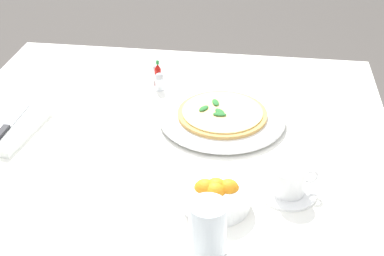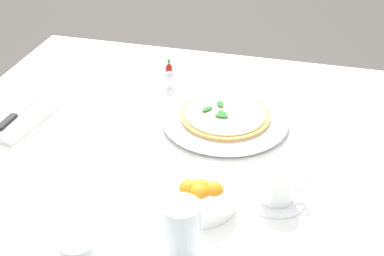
# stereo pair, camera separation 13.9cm
# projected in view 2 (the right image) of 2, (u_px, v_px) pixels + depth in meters

# --- Properties ---
(dining_table) EXTENTS (1.19, 1.19, 0.76)m
(dining_table) POSITION_uv_depth(u_px,v_px,m) (158.00, 186.00, 1.43)
(dining_table) COLOR white
(dining_table) RESTS_ON ground_plane
(pizza_plate) EXTENTS (0.34, 0.34, 0.02)m
(pizza_plate) POSITION_uv_depth(u_px,v_px,m) (225.00, 120.00, 1.45)
(pizza_plate) COLOR white
(pizza_plate) RESTS_ON dining_table
(pizza) EXTENTS (0.24, 0.24, 0.02)m
(pizza) POSITION_uv_depth(u_px,v_px,m) (225.00, 115.00, 1.44)
(pizza) COLOR tan
(pizza) RESTS_ON pizza_plate
(coffee_cup_near_right) EXTENTS (0.13, 0.13, 0.07)m
(coffee_cup_near_right) POSITION_uv_depth(u_px,v_px,m) (277.00, 189.00, 1.17)
(coffee_cup_near_right) COLOR white
(coffee_cup_near_right) RESTS_ON dining_table
(water_glass_center_back) EXTENTS (0.07, 0.07, 0.12)m
(water_glass_center_back) POSITION_uv_depth(u_px,v_px,m) (182.00, 231.00, 1.02)
(water_glass_center_back) COLOR white
(water_glass_center_back) RESTS_ON dining_table
(napkin_folded) EXTENTS (0.24, 0.16, 0.02)m
(napkin_folded) POSITION_uv_depth(u_px,v_px,m) (18.00, 118.00, 1.46)
(napkin_folded) COLOR white
(napkin_folded) RESTS_ON dining_table
(dinner_knife) EXTENTS (0.20, 0.03, 0.01)m
(dinner_knife) POSITION_uv_depth(u_px,v_px,m) (17.00, 113.00, 1.45)
(dinner_knife) COLOR silver
(dinner_knife) RESTS_ON napkin_folded
(citrus_bowl) EXTENTS (0.15, 0.15, 0.06)m
(citrus_bowl) POSITION_uv_depth(u_px,v_px,m) (201.00, 196.00, 1.15)
(citrus_bowl) COLOR white
(citrus_bowl) RESTS_ON dining_table
(hot_sauce_bottle) EXTENTS (0.02, 0.02, 0.08)m
(hot_sauce_bottle) POSITION_uv_depth(u_px,v_px,m) (169.00, 74.00, 1.63)
(hot_sauce_bottle) COLOR #B7140F
(hot_sauce_bottle) RESTS_ON dining_table
(salt_shaker) EXTENTS (0.03, 0.03, 0.06)m
(salt_shaker) POSITION_uv_depth(u_px,v_px,m) (169.00, 72.00, 1.66)
(salt_shaker) COLOR white
(salt_shaker) RESTS_ON dining_table
(pepper_shaker) EXTENTS (0.03, 0.03, 0.06)m
(pepper_shaker) POSITION_uv_depth(u_px,v_px,m) (170.00, 81.00, 1.61)
(pepper_shaker) COLOR white
(pepper_shaker) RESTS_ON dining_table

